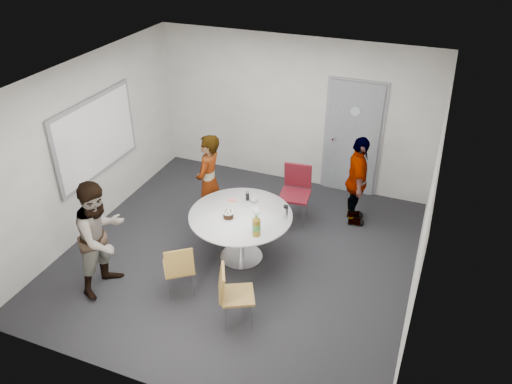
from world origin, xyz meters
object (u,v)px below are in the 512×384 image
at_px(door, 353,139).
at_px(person_left, 101,237).
at_px(whiteboard, 96,137).
at_px(chair_far, 296,187).
at_px(chair_near_right, 231,291).
at_px(chair_near_left, 179,266).
at_px(table, 242,221).
at_px(person_main, 209,183).
at_px(person_right, 357,181).

bearing_deg(door, person_left, -123.89).
bearing_deg(whiteboard, person_left, -54.53).
height_order(chair_far, person_left, person_left).
distance_m(whiteboard, chair_near_right, 3.39).
distance_m(door, chair_far, 1.45).
bearing_deg(chair_near_left, chair_near_right, -49.21).
distance_m(whiteboard, chair_near_left, 2.62).
bearing_deg(table, person_main, 143.06).
height_order(table, person_left, person_left).
bearing_deg(chair_near_right, person_main, -174.16).
xyz_separation_m(whiteboard, chair_near_right, (2.90, -1.48, -0.94)).
xyz_separation_m(table, chair_far, (0.40, 1.30, -0.07)).
height_order(chair_near_left, person_main, person_main).
xyz_separation_m(chair_far, person_main, (-1.22, -0.69, 0.20)).
height_order(door, person_right, door).
height_order(chair_near_right, person_right, person_right).
distance_m(door, person_left, 4.52).
bearing_deg(table, person_left, -141.03).
relative_size(door, chair_near_left, 2.59).
relative_size(chair_near_right, person_right, 0.55).
relative_size(table, person_right, 0.97).
height_order(chair_near_right, person_main, person_main).
height_order(table, person_right, person_right).
relative_size(chair_far, person_right, 0.64).
relative_size(whiteboard, person_right, 1.25).
bearing_deg(table, chair_far, 72.80).
distance_m(door, chair_near_right, 3.86).
relative_size(chair_near_left, person_right, 0.54).
xyz_separation_m(person_main, person_right, (2.14, 0.95, -0.04)).
bearing_deg(person_left, chair_near_left, -72.74).
xyz_separation_m(chair_far, person_left, (-1.90, -2.51, 0.22)).
bearing_deg(person_left, table, -43.32).
height_order(door, chair_near_right, door).
xyz_separation_m(chair_near_right, person_left, (-1.86, 0.02, 0.31)).
distance_m(table, chair_near_right, 1.29).
bearing_deg(chair_near_right, door, 143.26).
xyz_separation_m(table, person_left, (-1.49, -1.21, 0.15)).
distance_m(chair_near_left, chair_near_right, 0.85).
xyz_separation_m(chair_near_left, chair_far, (0.86, 2.34, 0.10)).
bearing_deg(whiteboard, chair_near_right, -27.07).
relative_size(chair_near_right, person_left, 0.51).
bearing_deg(person_left, chair_near_right, -82.82).
xyz_separation_m(whiteboard, person_left, (1.04, -1.46, -0.63)).
relative_size(table, person_left, 0.90).
xyz_separation_m(door, table, (-1.02, -2.54, -0.36)).
distance_m(table, chair_near_left, 1.15).
relative_size(whiteboard, chair_near_left, 2.32).
height_order(door, whiteboard, door).
bearing_deg(chair_near_right, whiteboard, -143.87).
relative_size(whiteboard, chair_near_right, 2.27).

